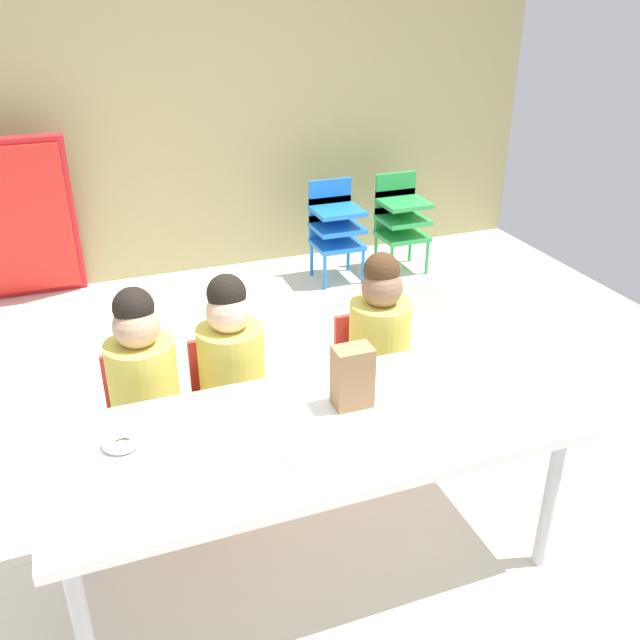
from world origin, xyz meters
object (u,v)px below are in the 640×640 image
kid_chair_green_stack (401,216)px  seated_child_middle_seat (231,362)px  donut_powdered_on_plate (122,441)px  seated_child_far_right (379,336)px  seated_child_near_camera (143,378)px  craft_table (312,440)px  kid_chair_blue_stack (335,224)px  paper_bag_brown (353,377)px  paper_plate_near_edge (123,447)px  paper_plate_center_table (308,449)px  folded_activity_table (0,224)px

kid_chair_green_stack → seated_child_middle_seat: bearing=-132.1°
donut_powdered_on_plate → seated_child_far_right: bearing=23.2°
seated_child_near_camera → donut_powdered_on_plate: (-0.12, -0.47, 0.07)m
seated_child_near_camera → craft_table: bearing=-50.8°
kid_chair_blue_stack → kid_chair_green_stack: same height
seated_child_near_camera → paper_bag_brown: bearing=-37.8°
seated_child_middle_seat → paper_plate_near_edge: size_ratio=5.10×
kid_chair_green_stack → seated_child_far_right: bearing=-119.3°
seated_child_far_right → paper_plate_near_edge: 1.19m
seated_child_middle_seat → donut_powdered_on_plate: (-0.46, -0.47, 0.07)m
paper_plate_near_edge → paper_plate_center_table: 0.58m
seated_child_middle_seat → paper_bag_brown: size_ratio=4.17×
paper_plate_near_edge → paper_bag_brown: bearing=-2.2°
paper_plate_near_edge → seated_child_middle_seat: bearing=45.6°
craft_table → paper_plate_center_table: bearing=-115.3°
paper_plate_center_table → seated_child_far_right: bearing=50.6°
seated_child_near_camera → kid_chair_blue_stack: 2.41m
seated_child_far_right → folded_activity_table: folded_activity_table is taller
paper_bag_brown → donut_powdered_on_plate: bearing=177.8°
seated_child_far_right → kid_chair_blue_stack: (0.54, 1.86, -0.16)m
seated_child_middle_seat → kid_chair_blue_stack: size_ratio=1.35×
seated_child_far_right → paper_bag_brown: 0.62m
seated_child_far_right → kid_chair_green_stack: size_ratio=1.35×
donut_powdered_on_plate → paper_bag_brown: bearing=-2.2°
folded_activity_table → donut_powdered_on_plate: (0.46, -2.66, 0.09)m
seated_child_far_right → folded_activity_table: bearing=125.4°
seated_child_near_camera → seated_child_middle_seat: size_ratio=1.00×
paper_plate_center_table → donut_powdered_on_plate: size_ratio=1.46×
craft_table → paper_plate_center_table: size_ratio=9.45×
seated_child_near_camera → seated_child_far_right: bearing=0.0°
kid_chair_green_stack → paper_plate_near_edge: (-2.14, -2.33, 0.21)m
craft_table → folded_activity_table: size_ratio=1.57×
folded_activity_table → paper_plate_center_table: size_ratio=6.04×
kid_chair_blue_stack → donut_powdered_on_plate: 2.86m
craft_table → seated_child_near_camera: (-0.47, 0.57, 0.01)m
seated_child_near_camera → paper_plate_near_edge: seated_child_near_camera is taller
craft_table → paper_bag_brown: paper_bag_brown is taller
seated_child_near_camera → paper_plate_near_edge: bearing=-104.2°
kid_chair_green_stack → paper_plate_center_table: size_ratio=3.78×
kid_chair_blue_stack → paper_plate_center_table: size_ratio=3.78×
seated_child_far_right → kid_chair_green_stack: bearing=60.7°
seated_child_middle_seat → kid_chair_green_stack: 2.51m
donut_powdered_on_plate → kid_chair_green_stack: bearing=47.4°
craft_table → paper_plate_center_table: (-0.05, -0.11, 0.06)m
paper_plate_near_edge → paper_plate_center_table: (0.53, -0.21, 0.00)m
seated_child_middle_seat → donut_powdered_on_plate: seated_child_middle_seat is taller
craft_table → seated_child_middle_seat: 0.59m
craft_table → paper_bag_brown: 0.25m
seated_child_near_camera → seated_child_middle_seat: (0.34, 0.00, 0.00)m
paper_plate_near_edge → donut_powdered_on_plate: 0.02m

